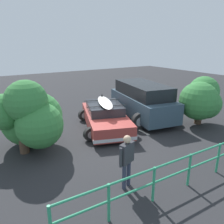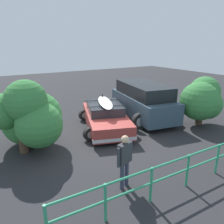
{
  "view_description": "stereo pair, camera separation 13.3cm",
  "coord_description": "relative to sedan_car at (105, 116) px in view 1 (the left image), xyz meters",
  "views": [
    {
      "loc": [
        4.42,
        7.66,
        3.87
      ],
      "look_at": [
        -0.46,
        -0.12,
        0.95
      ],
      "focal_mm": 35.0,
      "sensor_mm": 36.0,
      "label": 1
    },
    {
      "loc": [
        4.31,
        7.73,
        3.87
      ],
      "look_at": [
        -0.46,
        -0.12,
        0.95
      ],
      "focal_mm": 35.0,
      "sensor_mm": 36.0,
      "label": 2
    }
  ],
  "objects": [
    {
      "name": "parking_stripe",
      "position": [
        -1.18,
        0.03,
        -0.56
      ],
      "size": [
        0.12,
        3.53,
        0.0
      ],
      "primitive_type": "cube",
      "rotation": [
        0.0,
        0.0,
        1.57
      ],
      "color": "silver",
      "rests_on": "ground"
    },
    {
      "name": "ground_plane",
      "position": [
        0.47,
        0.76,
        -0.57
      ],
      "size": [
        44.0,
        44.0,
        0.02
      ],
      "primitive_type": "cube",
      "color": "#28282B",
      "rests_on": "ground"
    },
    {
      "name": "bush_near_left",
      "position": [
        3.44,
        0.37,
        0.78
      ],
      "size": [
        2.64,
        2.93,
        2.71
      ],
      "color": "#4C3828",
      "rests_on": "ground"
    },
    {
      "name": "railing_fence",
      "position": [
        0.26,
        5.07,
        0.08
      ],
      "size": [
        7.81,
        0.28,
        0.98
      ],
      "color": "#2D9366",
      "rests_on": "ground"
    },
    {
      "name": "sedan_car",
      "position": [
        0.0,
        0.0,
        0.0
      ],
      "size": [
        3.08,
        4.47,
        1.43
      ],
      "color": "#9E3833",
      "rests_on": "ground"
    },
    {
      "name": "person_bystander",
      "position": [
        1.78,
        4.2,
        0.38
      ],
      "size": [
        0.58,
        0.31,
        1.57
      ],
      "color": "#33384C",
      "rests_on": "ground"
    },
    {
      "name": "bush_near_right",
      "position": [
        -4.25,
        2.07,
        0.72
      ],
      "size": [
        2.29,
        1.89,
        2.33
      ],
      "color": "#4C3828",
      "rests_on": "ground"
    },
    {
      "name": "suv_car",
      "position": [
        -2.37,
        -0.17,
        0.41
      ],
      "size": [
        3.07,
        4.79,
        1.88
      ],
      "color": "#334756",
      "rests_on": "ground"
    }
  ]
}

